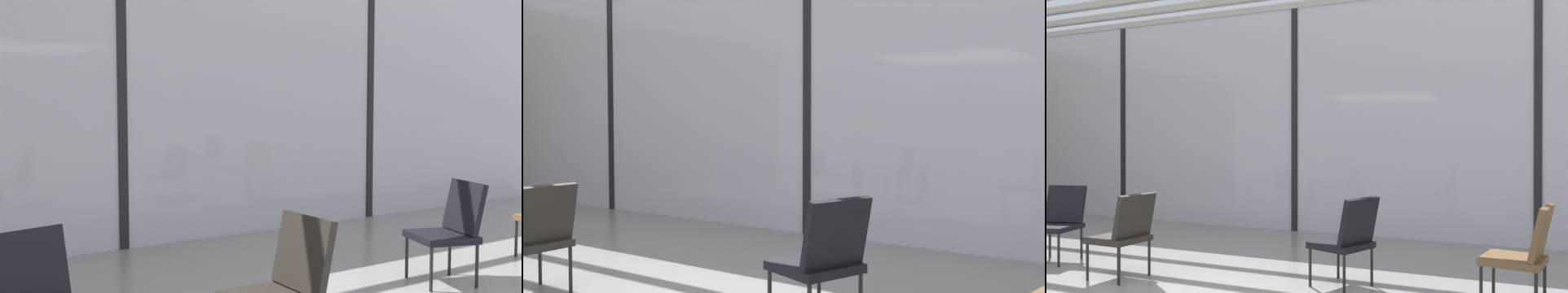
% 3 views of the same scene
% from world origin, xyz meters
% --- Properties ---
extents(glass_curtain_wall, '(14.00, 0.08, 3.50)m').
position_xyz_m(glass_curtain_wall, '(0.00, 5.20, 1.75)').
color(glass_curtain_wall, silver).
rests_on(glass_curtain_wall, ground).
extents(window_mullion_0, '(0.10, 0.12, 3.50)m').
position_xyz_m(window_mullion_0, '(-3.50, 5.20, 1.75)').
color(window_mullion_0, black).
rests_on(window_mullion_0, ground).
extents(window_mullion_1, '(0.10, 0.12, 3.50)m').
position_xyz_m(window_mullion_1, '(0.00, 5.20, 1.75)').
color(window_mullion_1, black).
rests_on(window_mullion_1, ground).
extents(parked_airplane, '(11.78, 4.10, 4.10)m').
position_xyz_m(parked_airplane, '(-0.99, 10.55, 2.05)').
color(parked_airplane, silver).
rests_on(parked_airplane, ground).
extents(lounge_chair_2, '(0.65, 0.63, 0.87)m').
position_xyz_m(lounge_chair_2, '(1.86, 2.43, 0.49)').
color(lounge_chair_2, black).
rests_on(lounge_chair_2, ground).
extents(lounge_chair_6, '(0.54, 0.50, 0.87)m').
position_xyz_m(lounge_chair_6, '(-0.32, 1.83, 0.49)').
color(lounge_chair_6, '#28231E').
rests_on(lounge_chair_6, ground).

